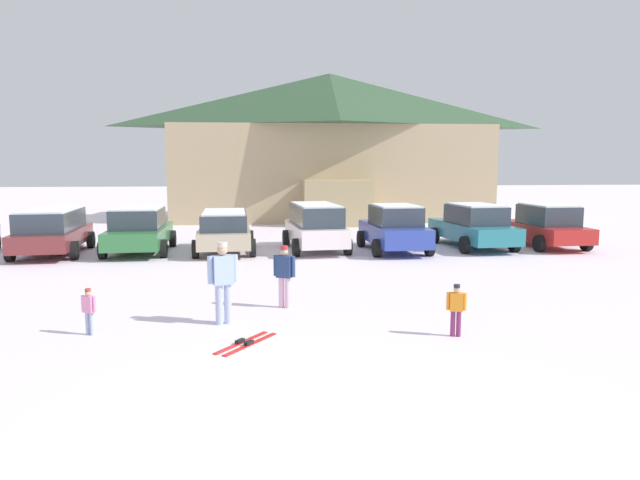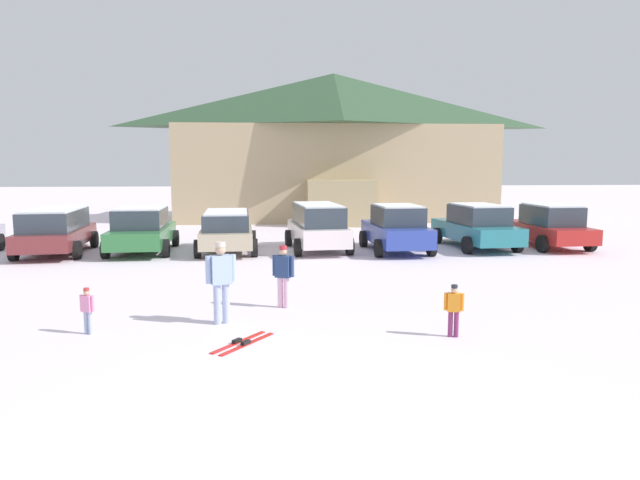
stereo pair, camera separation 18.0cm
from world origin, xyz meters
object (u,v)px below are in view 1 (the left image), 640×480
Objects in this scene: skier_adult_in_blue_parka at (223,278)px; parked_maroon_van at (52,230)px; parked_green_coupe at (139,230)px; parked_red_sedan at (545,225)px; skier_child_in_pink_snowsuit at (89,309)px; skier_teen_in_navy_coat at (284,273)px; parked_blue_hatchback at (394,228)px; skier_child_in_orange_jacket at (456,307)px; parked_white_suv at (315,226)px; ski_lodge at (329,146)px; pair_of_skis at (246,343)px; parked_beige_suv at (224,230)px; parked_teal_hatchback at (473,226)px.

parked_maroon_van is at bearing 124.40° from skier_adult_in_blue_parka.
parked_green_coupe is 15.48m from parked_red_sedan.
parked_green_coupe is at bearing 96.60° from skier_child_in_pink_snowsuit.
parked_maroon_van is 11.64m from skier_teen_in_navy_coat.
skier_adult_in_blue_parka is (-5.64, -9.18, 0.08)m from parked_blue_hatchback.
skier_child_in_pink_snowsuit is (-14.29, -10.30, -0.34)m from parked_red_sedan.
parked_green_coupe is at bearing 2.37° from parked_maroon_van.
skier_teen_in_navy_coat is 3.98m from skier_child_in_orange_jacket.
parked_green_coupe reaches higher than skier_teen_in_navy_coat.
parked_white_suv is at bearing 0.03° from parked_maroon_van.
parked_blue_hatchback is at bearing -86.66° from ski_lodge.
parked_blue_hatchback is 0.95× the size of parked_red_sedan.
parked_red_sedan is at bearing 0.23° from parked_maroon_van.
parked_green_coupe is 3.26× the size of pair_of_skis.
parked_green_coupe is 10.51m from skier_adult_in_blue_parka.
parked_green_coupe is 2.70× the size of skier_adult_in_blue_parka.
skier_child_in_pink_snowsuit is 3.10m from pair_of_skis.
parked_beige_suv reaches higher than skier_child_in_orange_jacket.
skier_child_in_pink_snowsuit is (1.20, -10.35, -0.34)m from parked_green_coupe.
pair_of_skis is (-0.80, -2.57, -0.77)m from skier_teen_in_navy_coat.
ski_lodge is 4.20× the size of parked_red_sedan.
parked_white_suv reaches higher than parked_red_sedan.
parked_teal_hatchback is (9.50, 0.19, 0.02)m from parked_beige_suv.
parked_white_suv is 9.04m from parked_red_sedan.
parked_teal_hatchback is (15.58, 0.11, -0.04)m from parked_maroon_van.
skier_adult_in_blue_parka is (-8.92, -9.83, 0.09)m from parked_teal_hatchback.
parked_maroon_van is 6.08m from parked_beige_suv.
parked_maroon_van is 13.21m from pair_of_skis.
ski_lodge is 24.68m from skier_child_in_pink_snowsuit.
parked_maroon_van is 2.83× the size of skier_adult_in_blue_parka.
skier_adult_in_blue_parka reaches higher than skier_child_in_orange_jacket.
skier_child_in_orange_jacket is at bearing -65.65° from parked_beige_suv.
ski_lodge is 3.95× the size of parked_maroon_van.
parked_beige_suv is 1.01× the size of parked_blue_hatchback.
skier_adult_in_blue_parka reaches higher than parked_maroon_van.
skier_teen_in_navy_coat is at bearing -140.82° from parked_red_sedan.
skier_child_in_orange_jacket is at bearing 1.09° from pair_of_skis.
parked_blue_hatchback is at bearing 58.41° from skier_adult_in_blue_parka.
skier_teen_in_navy_coat is at bearing 141.17° from skier_child_in_orange_jacket.
parked_teal_hatchback is at bearing 0.97° from parked_white_suv.
parked_teal_hatchback is 5.36× the size of skier_child_in_pink_snowsuit.
parked_beige_suv is at bearing -178.55° from parked_white_suv.
parked_white_suv is at bearing -99.04° from ski_lodge.
skier_teen_in_navy_coat is at bearing -100.00° from parked_white_suv.
skier_child_in_orange_jacket is (4.95, -10.93, -0.27)m from parked_beige_suv.
ski_lodge is 13.25× the size of skier_teen_in_navy_coat.
parked_green_coupe is 13.73m from skier_child_in_orange_jacket.
ski_lodge is 14.04m from parked_blue_hatchback.
ski_lodge is 14.62m from parked_beige_suv.
parked_maroon_van is 11.06m from skier_child_in_pink_snowsuit.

